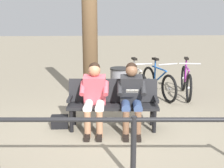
# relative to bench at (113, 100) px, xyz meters

# --- Properties ---
(ground_plane) EXTENTS (40.00, 40.00, 0.00)m
(ground_plane) POSITION_rel_bench_xyz_m (0.06, 0.07, -0.51)
(ground_plane) COLOR gray
(bench) EXTENTS (1.63, 0.58, 0.87)m
(bench) POSITION_rel_bench_xyz_m (0.00, 0.00, 0.00)
(bench) COLOR black
(bench) RESTS_ON ground
(person_reading) EXTENTS (0.51, 0.78, 1.20)m
(person_reading) POSITION_rel_bench_xyz_m (-0.31, 0.18, 0.16)
(person_reading) COLOR #262628
(person_reading) RESTS_ON ground
(person_companion) EXTENTS (0.51, 0.78, 1.20)m
(person_companion) POSITION_rel_bench_xyz_m (0.33, 0.14, 0.16)
(person_companion) COLOR #D84C59
(person_companion) RESTS_ON ground
(handbag) EXTENTS (0.30, 0.14, 0.24)m
(handbag) POSITION_rel_bench_xyz_m (0.96, 0.02, -0.39)
(handbag) COLOR black
(handbag) RESTS_ON ground
(tree_trunk) EXTENTS (0.32, 0.32, 3.87)m
(tree_trunk) POSITION_rel_bench_xyz_m (0.42, -1.11, 1.43)
(tree_trunk) COLOR #4C3823
(tree_trunk) RESTS_ON ground
(litter_bin) EXTENTS (0.42, 0.42, 0.87)m
(litter_bin) POSITION_rel_bench_xyz_m (-0.21, -1.16, -0.07)
(litter_bin) COLOR slate
(litter_bin) RESTS_ON ground
(bicycle_silver) EXTENTS (0.48, 1.67, 0.94)m
(bicycle_silver) POSITION_rel_bench_xyz_m (-1.92, -1.93, -0.15)
(bicycle_silver) COLOR black
(bicycle_silver) RESTS_ON ground
(bicycle_red) EXTENTS (0.63, 1.62, 0.94)m
(bicycle_red) POSITION_rel_bench_xyz_m (-1.21, -1.87, -0.15)
(bicycle_red) COLOR black
(bicycle_red) RESTS_ON ground
(bicycle_black) EXTENTS (0.49, 1.66, 0.94)m
(bicycle_black) POSITION_rel_bench_xyz_m (-0.67, -1.93, -0.15)
(bicycle_black) COLOR black
(bicycle_black) RESTS_ON ground
(railing_fence) EXTENTS (3.44, 0.24, 0.85)m
(railing_fence) POSITION_rel_bench_xyz_m (-0.15, 1.78, 0.09)
(railing_fence) COLOR black
(railing_fence) RESTS_ON ground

